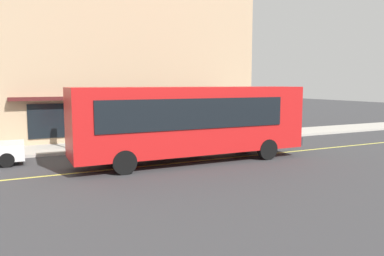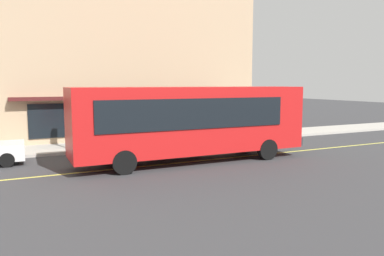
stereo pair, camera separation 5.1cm
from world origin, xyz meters
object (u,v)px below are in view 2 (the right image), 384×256
object	(u,v)px
bus	(192,120)
car_teal	(156,138)
traffic_light	(73,105)
pedestrian_mid_block	(247,120)

from	to	relation	value
bus	car_teal	size ratio (longest dim) A/B	2.59
bus	traffic_light	world-z (taller)	bus
car_teal	traffic_light	bearing A→B (deg)	155.51
car_teal	pedestrian_mid_block	xyz separation A→B (m)	(7.71, 2.86, 0.42)
bus	traffic_light	xyz separation A→B (m)	(-4.65, 4.88, 0.55)
bus	pedestrian_mid_block	world-z (taller)	bus
car_teal	pedestrian_mid_block	bearing A→B (deg)	20.33
bus	pedestrian_mid_block	xyz separation A→B (m)	(7.06, 5.91, -0.83)
bus	car_teal	bearing A→B (deg)	102.07
bus	pedestrian_mid_block	distance (m)	9.25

